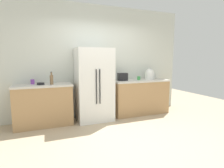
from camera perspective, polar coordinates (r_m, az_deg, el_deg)
The scene contains 11 objects.
ground_plane at distance 3.47m, azimuth 3.89°, elevation -17.18°, with size 9.72×9.72×0.00m, color tan.
kitchen_back_panel at distance 4.71m, azimuth -4.70°, elevation 7.26°, with size 4.86×0.10×2.85m, color silver.
counter_left at distance 4.28m, azimuth -21.12°, elevation -6.27°, with size 1.25×0.61×0.93m.
counter_right at distance 4.93m, azimuth 8.93°, elevation -4.05°, with size 1.56×0.61×0.93m.
refrigerator at distance 4.30m, azimuth -5.83°, elevation -0.22°, with size 0.85×0.70×1.74m.
toaster at distance 4.65m, azimuth 3.47°, elevation 2.34°, with size 0.25×0.14×0.20m, color black.
rice_cooker at distance 5.08m, azimuth 12.07°, elevation 3.03°, with size 0.26×0.26×0.30m.
bottle_a at distance 4.10m, azimuth -18.94°, elevation 1.43°, with size 0.07×0.07×0.28m.
cup_a at distance 4.87m, azimuth 8.64°, elevation 1.91°, with size 0.08×0.08×0.10m, color green.
cup_b at distance 4.35m, azimuth -24.30°, elevation 0.68°, with size 0.08×0.08×0.11m, color purple.
bowl_a at distance 4.17m, azimuth -22.07°, elevation 0.11°, with size 0.16×0.16×0.05m, color black.
Camera 1 is at (-1.35, -2.84, 1.45)m, focal length 28.29 mm.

